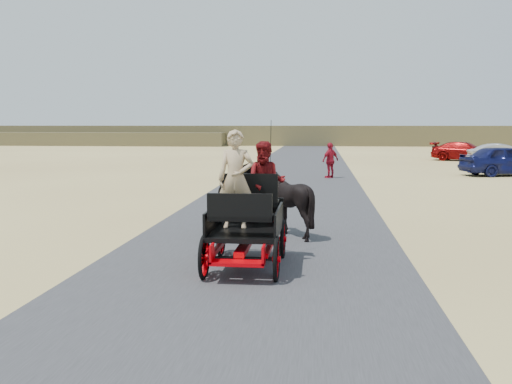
# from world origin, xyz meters

# --- Properties ---
(ground) EXTENTS (140.00, 140.00, 0.00)m
(ground) POSITION_xyz_m (0.00, 0.00, 0.00)
(ground) COLOR tan
(road) EXTENTS (6.00, 140.00, 0.01)m
(road) POSITION_xyz_m (0.00, 0.00, 0.01)
(road) COLOR #38383A
(road) RESTS_ON ground
(ridge_far) EXTENTS (140.00, 6.00, 2.40)m
(ridge_far) POSITION_xyz_m (0.00, 62.00, 1.20)
(ridge_far) COLOR brown
(ridge_far) RESTS_ON ground
(ridge_near) EXTENTS (40.00, 4.00, 1.60)m
(ridge_near) POSITION_xyz_m (-30.00, 58.00, 0.80)
(ridge_near) COLOR brown
(ridge_near) RESTS_ON ground
(carriage) EXTENTS (1.30, 2.40, 0.72)m
(carriage) POSITION_xyz_m (-0.08, 1.27, 0.36)
(carriage) COLOR black
(carriage) RESTS_ON ground
(horse_left) EXTENTS (0.91, 2.01, 1.70)m
(horse_left) POSITION_xyz_m (-0.63, 4.27, 0.85)
(horse_left) COLOR black
(horse_left) RESTS_ON ground
(horse_right) EXTENTS (1.37, 1.54, 1.70)m
(horse_right) POSITION_xyz_m (0.47, 4.27, 0.85)
(horse_right) COLOR black
(horse_right) RESTS_ON ground
(driver_man) EXTENTS (0.66, 0.43, 1.80)m
(driver_man) POSITION_xyz_m (-0.28, 1.32, 1.62)
(driver_man) COLOR tan
(driver_man) RESTS_ON carriage
(passenger_woman) EXTENTS (0.77, 0.60, 1.58)m
(passenger_woman) POSITION_xyz_m (0.22, 1.87, 1.51)
(passenger_woman) COLOR #660C0F
(passenger_woman) RESTS_ON carriage
(pedestrian) EXTENTS (1.02, 1.00, 1.73)m
(pedestrian) POSITION_xyz_m (1.77, 18.91, 0.86)
(pedestrian) COLOR #A41226
(pedestrian) RESTS_ON ground
(car_a) EXTENTS (4.83, 2.87, 1.54)m
(car_a) POSITION_xyz_m (10.67, 21.24, 0.77)
(car_a) COLOR navy
(car_a) RESTS_ON ground
(car_b) EXTENTS (4.26, 1.73, 1.38)m
(car_b) POSITION_xyz_m (12.69, 28.33, 0.69)
(car_b) COLOR #B2B2B7
(car_b) RESTS_ON ground
(car_c) EXTENTS (4.99, 3.70, 1.34)m
(car_c) POSITION_xyz_m (11.54, 33.07, 0.67)
(car_c) COLOR maroon
(car_c) RESTS_ON ground
(car_d) EXTENTS (4.44, 3.21, 1.12)m
(car_d) POSITION_xyz_m (12.40, 37.07, 0.56)
(car_d) COLOR black
(car_d) RESTS_ON ground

